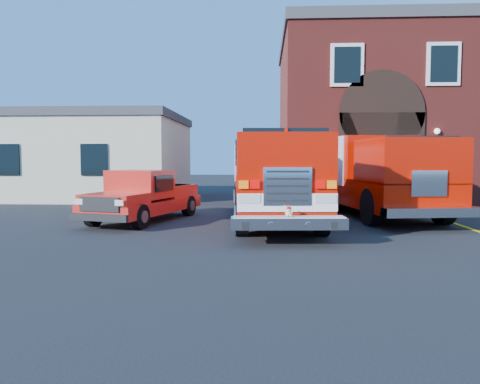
# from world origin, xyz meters

# --- Properties ---
(ground) EXTENTS (100.00, 100.00, 0.00)m
(ground) POSITION_xyz_m (0.00, 0.00, 0.00)
(ground) COLOR black
(ground) RESTS_ON ground
(parking_stripe_mid) EXTENTS (0.12, 3.00, 0.01)m
(parking_stripe_mid) POSITION_xyz_m (6.50, 4.00, 0.00)
(parking_stripe_mid) COLOR yellow
(parking_stripe_mid) RESTS_ON ground
(parking_stripe_far) EXTENTS (0.12, 3.00, 0.01)m
(parking_stripe_far) POSITION_xyz_m (6.50, 7.00, 0.00)
(parking_stripe_far) COLOR yellow
(parking_stripe_far) RESTS_ON ground
(fire_station) EXTENTS (15.20, 10.20, 8.45)m
(fire_station) POSITION_xyz_m (8.99, 13.98, 4.25)
(fire_station) COLOR maroon
(fire_station) RESTS_ON ground
(side_building) EXTENTS (10.20, 8.20, 4.35)m
(side_building) POSITION_xyz_m (-9.00, 13.00, 2.20)
(side_building) COLOR beige
(side_building) RESTS_ON ground
(fire_engine) EXTENTS (3.13, 9.23, 2.80)m
(fire_engine) POSITION_xyz_m (0.78, 3.90, 1.45)
(fire_engine) COLOR black
(fire_engine) RESTS_ON ground
(pickup_truck) EXTENTS (3.10, 5.40, 1.67)m
(pickup_truck) POSITION_xyz_m (-3.38, 3.67, 0.79)
(pickup_truck) COLOR black
(pickup_truck) RESTS_ON ground
(secondary_truck) EXTENTS (3.97, 9.05, 2.84)m
(secondary_truck) POSITION_xyz_m (4.46, 6.04, 1.55)
(secondary_truck) COLOR black
(secondary_truck) RESTS_ON ground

